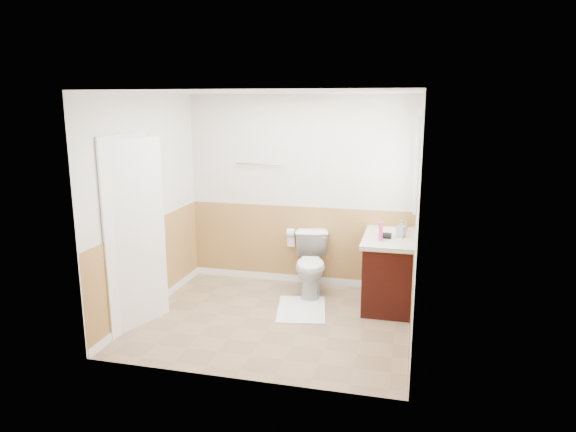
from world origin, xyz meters
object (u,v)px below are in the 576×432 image
(soap_dispenser, at_px, (401,229))
(bath_mat, at_px, (301,309))
(vanity_cabinet, at_px, (389,271))
(lotion_bottle, at_px, (381,231))
(toilet, at_px, (311,265))

(soap_dispenser, bearing_deg, bath_mat, -158.38)
(vanity_cabinet, height_order, lotion_bottle, lotion_bottle)
(lotion_bottle, bearing_deg, soap_dispenser, 45.66)
(lotion_bottle, distance_m, soap_dispenser, 0.31)
(toilet, relative_size, soap_dispenser, 3.86)
(vanity_cabinet, xyz_separation_m, soap_dispenser, (0.12, -0.06, 0.55))
(lotion_bottle, bearing_deg, vanity_cabinet, 70.48)
(bath_mat, bearing_deg, lotion_bottle, 13.40)
(bath_mat, height_order, soap_dispenser, soap_dispenser)
(toilet, relative_size, vanity_cabinet, 0.70)
(vanity_cabinet, bearing_deg, toilet, 175.47)
(bath_mat, relative_size, lotion_bottle, 3.64)
(toilet, relative_size, bath_mat, 0.96)
(bath_mat, height_order, lotion_bottle, lotion_bottle)
(bath_mat, height_order, vanity_cabinet, vanity_cabinet)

